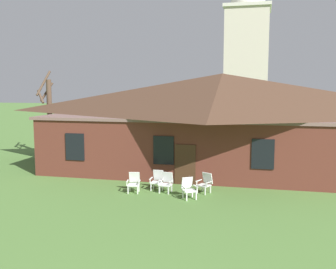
{
  "coord_description": "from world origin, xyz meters",
  "views": [
    {
      "loc": [
        2.31,
        -5.86,
        5.09
      ],
      "look_at": [
        -1.05,
        8.4,
        3.27
      ],
      "focal_mm": 41.74,
      "sensor_mm": 36.0,
      "label": 1
    }
  ],
  "objects_px": {
    "lawn_chair_middle": "(189,188)",
    "lawn_chair_right_end": "(205,183)",
    "lawn_chair_by_porch": "(134,182)",
    "lawn_chair_left_end": "(166,182)",
    "lawn_chair_near_door": "(157,180)"
  },
  "relations": [
    {
      "from": "lawn_chair_by_porch",
      "to": "lawn_chair_near_door",
      "type": "bearing_deg",
      "value": 36.48
    },
    {
      "from": "lawn_chair_near_door",
      "to": "lawn_chair_right_end",
      "type": "bearing_deg",
      "value": -1.1
    },
    {
      "from": "lawn_chair_by_porch",
      "to": "lawn_chair_right_end",
      "type": "height_order",
      "value": "same"
    },
    {
      "from": "lawn_chair_by_porch",
      "to": "lawn_chair_near_door",
      "type": "relative_size",
      "value": 1.0
    },
    {
      "from": "lawn_chair_near_door",
      "to": "lawn_chair_middle",
      "type": "bearing_deg",
      "value": -33.29
    },
    {
      "from": "lawn_chair_left_end",
      "to": "lawn_chair_middle",
      "type": "xyz_separation_m",
      "value": [
        1.22,
        -0.79,
        0.0
      ]
    },
    {
      "from": "lawn_chair_near_door",
      "to": "lawn_chair_right_end",
      "type": "distance_m",
      "value": 2.38
    },
    {
      "from": "lawn_chair_near_door",
      "to": "lawn_chair_left_end",
      "type": "relative_size",
      "value": 1.0
    },
    {
      "from": "lawn_chair_by_porch",
      "to": "lawn_chair_near_door",
      "type": "height_order",
      "value": "same"
    },
    {
      "from": "lawn_chair_left_end",
      "to": "lawn_chair_middle",
      "type": "height_order",
      "value": "same"
    },
    {
      "from": "lawn_chair_left_end",
      "to": "lawn_chair_middle",
      "type": "relative_size",
      "value": 1.0
    },
    {
      "from": "lawn_chair_middle",
      "to": "lawn_chair_right_end",
      "type": "height_order",
      "value": "same"
    },
    {
      "from": "lawn_chair_middle",
      "to": "lawn_chair_right_end",
      "type": "relative_size",
      "value": 1.0
    },
    {
      "from": "lawn_chair_by_porch",
      "to": "lawn_chair_middle",
      "type": "distance_m",
      "value": 2.79
    },
    {
      "from": "lawn_chair_by_porch",
      "to": "lawn_chair_left_end",
      "type": "relative_size",
      "value": 1.0
    }
  ]
}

